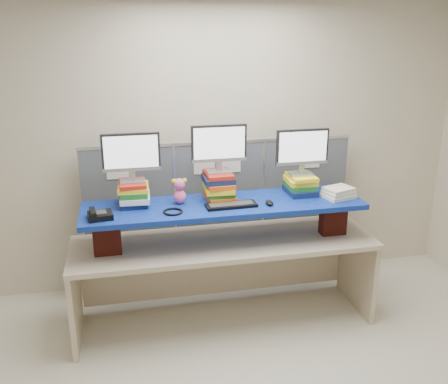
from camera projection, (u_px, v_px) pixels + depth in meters
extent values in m
cube|color=beige|center=(275.00, 224.00, 3.06)|extent=(5.00, 4.00, 2.80)
cube|color=#4A4E57|center=(130.00, 225.00, 4.75)|extent=(0.85, 0.05, 1.50)
cube|color=#4A4E57|center=(220.00, 218.00, 4.92)|extent=(0.85, 0.05, 1.50)
cube|color=#4A4E57|center=(303.00, 211.00, 5.08)|extent=(0.85, 0.05, 1.50)
cube|color=silver|center=(219.00, 142.00, 4.67)|extent=(2.60, 0.06, 0.03)
cube|color=white|center=(118.00, 171.00, 4.53)|extent=(0.20, 0.00, 0.16)
cube|color=white|center=(204.00, 166.00, 4.68)|extent=(0.20, 0.00, 0.16)
cube|color=white|center=(230.00, 164.00, 4.73)|extent=(0.20, 0.00, 0.16)
cube|color=white|center=(310.00, 160.00, 4.88)|extent=(0.20, 0.00, 0.16)
cube|color=beige|center=(224.00, 243.00, 4.31)|extent=(2.61, 0.78, 0.04)
cube|color=beige|center=(75.00, 299.00, 4.18)|extent=(0.05, 0.71, 0.75)
cube|color=beige|center=(357.00, 269.00, 4.69)|extent=(0.05, 0.71, 0.75)
cube|color=maroon|center=(107.00, 236.00, 4.01)|extent=(0.22, 0.12, 0.30)
cube|color=maroon|center=(333.00, 218.00, 4.40)|extent=(0.22, 0.12, 0.30)
cube|color=navy|center=(224.00, 206.00, 4.20)|extent=(2.36, 0.61, 0.04)
cube|color=#122050|center=(133.00, 202.00, 4.15)|extent=(0.23, 0.27, 0.04)
cube|color=white|center=(135.00, 197.00, 4.14)|extent=(0.25, 0.30, 0.05)
cube|color=#1F7428|center=(134.00, 192.00, 4.12)|extent=(0.23, 0.28, 0.05)
cube|color=yellow|center=(133.00, 187.00, 4.12)|extent=(0.26, 0.29, 0.03)
cube|color=red|center=(132.00, 184.00, 4.10)|extent=(0.22, 0.27, 0.03)
cube|color=#E35C15|center=(220.00, 197.00, 4.28)|extent=(0.25, 0.31, 0.05)
cube|color=#1F7428|center=(219.00, 192.00, 4.28)|extent=(0.23, 0.30, 0.04)
cube|color=yellow|center=(219.00, 188.00, 4.25)|extent=(0.25, 0.30, 0.04)
cube|color=#E35C15|center=(219.00, 184.00, 4.24)|extent=(0.24, 0.30, 0.04)
cube|color=#122050|center=(218.00, 179.00, 4.23)|extent=(0.25, 0.27, 0.05)
cube|color=red|center=(218.00, 174.00, 4.22)|extent=(0.23, 0.29, 0.03)
cube|color=#122050|center=(300.00, 191.00, 4.43)|extent=(0.24, 0.30, 0.05)
cube|color=#1F7428|center=(300.00, 185.00, 4.42)|extent=(0.23, 0.27, 0.04)
cube|color=yellow|center=(300.00, 180.00, 4.41)|extent=(0.25, 0.28, 0.04)
cube|color=yellow|center=(302.00, 177.00, 4.38)|extent=(0.22, 0.29, 0.03)
cube|color=#97979C|center=(133.00, 181.00, 4.09)|extent=(0.21, 0.13, 0.01)
cube|color=#97979C|center=(132.00, 175.00, 4.07)|extent=(0.05, 0.04, 0.08)
cube|color=black|center=(131.00, 152.00, 4.01)|extent=(0.47, 0.04, 0.31)
cube|color=silver|center=(131.00, 153.00, 3.99)|extent=(0.43, 0.01, 0.27)
cube|color=#97979C|center=(219.00, 171.00, 4.22)|extent=(0.21, 0.13, 0.01)
cube|color=#97979C|center=(219.00, 166.00, 4.20)|extent=(0.05, 0.04, 0.08)
cube|color=black|center=(219.00, 143.00, 4.14)|extent=(0.47, 0.04, 0.31)
cube|color=silver|center=(219.00, 144.00, 4.12)|extent=(0.43, 0.01, 0.27)
cube|color=#97979C|center=(301.00, 174.00, 4.39)|extent=(0.21, 0.13, 0.01)
cube|color=#97979C|center=(301.00, 169.00, 4.37)|extent=(0.05, 0.04, 0.08)
cube|color=black|center=(302.00, 147.00, 4.31)|extent=(0.47, 0.04, 0.31)
cube|color=silver|center=(303.00, 147.00, 4.29)|extent=(0.43, 0.01, 0.27)
cube|color=black|center=(231.00, 205.00, 4.11)|extent=(0.43, 0.16, 0.02)
cube|color=#313134|center=(231.00, 204.00, 4.10)|extent=(0.37, 0.11, 0.00)
ellipsoid|color=black|center=(269.00, 203.00, 4.15)|extent=(0.08, 0.12, 0.03)
cube|color=black|center=(100.00, 216.00, 3.86)|extent=(0.21, 0.19, 0.05)
cube|color=#313134|center=(100.00, 212.00, 3.85)|extent=(0.10, 0.10, 0.01)
cube|color=black|center=(93.00, 212.00, 3.83)|extent=(0.07, 0.17, 0.03)
torus|color=black|center=(173.00, 212.00, 3.98)|extent=(0.21, 0.21, 0.02)
ellipsoid|color=pink|center=(180.00, 197.00, 4.17)|extent=(0.11, 0.10, 0.12)
sphere|color=pink|center=(179.00, 184.00, 4.13)|extent=(0.10, 0.10, 0.10)
sphere|color=yellow|center=(174.00, 181.00, 4.11)|extent=(0.04, 0.04, 0.04)
sphere|color=yellow|center=(184.00, 181.00, 4.13)|extent=(0.04, 0.04, 0.04)
cube|color=beige|center=(338.00, 196.00, 4.32)|extent=(0.30, 0.27, 0.03)
cube|color=beige|center=(339.00, 193.00, 4.31)|extent=(0.29, 0.26, 0.03)
cube|color=beige|center=(339.00, 189.00, 4.30)|extent=(0.28, 0.24, 0.03)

